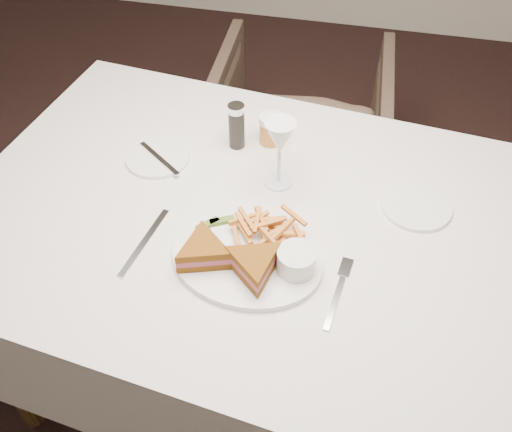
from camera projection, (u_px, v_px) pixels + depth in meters
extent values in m
plane|color=black|center=(238.00, 403.00, 1.77)|extent=(5.00, 5.00, 0.00)
cube|color=silver|center=(260.00, 311.00, 1.56)|extent=(1.48, 1.08, 0.75)
imported|color=#48382C|center=(300.00, 124.00, 2.21)|extent=(0.67, 0.64, 0.66)
ellipsoid|color=white|center=(247.00, 259.00, 1.19)|extent=(0.35, 0.28, 0.01)
cube|color=silver|center=(145.00, 242.00, 1.23)|extent=(0.04, 0.21, 0.00)
cylinder|color=white|center=(158.00, 157.00, 1.42)|extent=(0.16, 0.16, 0.01)
cylinder|color=white|center=(416.00, 206.00, 1.30)|extent=(0.16, 0.16, 0.01)
cylinder|color=black|center=(237.00, 126.00, 1.42)|extent=(0.04, 0.04, 0.12)
cylinder|color=#BE6E2D|center=(271.00, 129.00, 1.44)|extent=(0.06, 0.06, 0.08)
cube|color=#496423|center=(222.00, 221.00, 1.25)|extent=(0.06, 0.04, 0.01)
cube|color=#496423|center=(208.00, 224.00, 1.24)|extent=(0.05, 0.05, 0.01)
cylinder|color=white|center=(296.00, 261.00, 1.14)|extent=(0.08, 0.08, 0.05)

